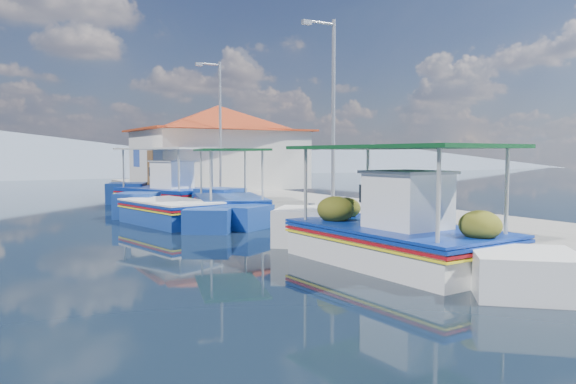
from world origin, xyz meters
TOP-DOWN VIEW (x-y plane):
  - ground at (0.00, 0.00)m, footprint 160.00×160.00m
  - quay at (5.90, 6.00)m, footprint 5.00×44.00m
  - bollards at (3.80, 5.25)m, footprint 0.20×17.20m
  - main_caique at (2.35, -3.46)m, footprint 2.74×8.44m
  - caique_green_canopy at (2.65, 5.78)m, footprint 3.52×7.15m
  - caique_blue_hull at (0.33, 5.32)m, footprint 2.79×6.55m
  - caique_far at (2.13, 11.16)m, footprint 4.31×7.65m
  - harbor_building at (6.20, 15.00)m, footprint 10.49×10.49m
  - lamp_post_near at (4.51, 2.00)m, footprint 1.21×0.14m
  - lamp_post_far at (4.51, 11.00)m, footprint 1.21×0.14m
  - mountain_ridge at (6.54, 56.00)m, footprint 171.40×96.00m

SIDE VIEW (x-z plane):
  - ground at x=0.00m, z-range 0.00..0.00m
  - quay at x=5.90m, z-range 0.00..0.50m
  - caique_blue_hull at x=0.33m, z-range -0.27..0.91m
  - caique_green_canopy at x=2.65m, z-range -0.98..1.81m
  - caique_far at x=2.13m, z-range -0.90..1.97m
  - main_caique at x=2.35m, z-range -0.86..1.93m
  - bollards at x=3.80m, z-range 0.50..0.80m
  - mountain_ridge at x=6.54m, z-range -0.71..4.79m
  - harbor_building at x=6.20m, z-range 0.58..4.98m
  - lamp_post_near at x=4.51m, z-range 0.85..6.85m
  - lamp_post_far at x=4.51m, z-range 0.85..6.85m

